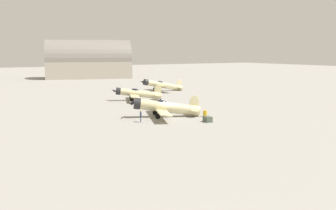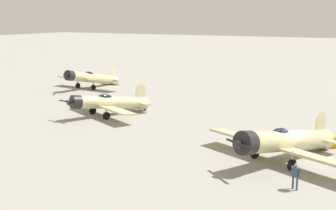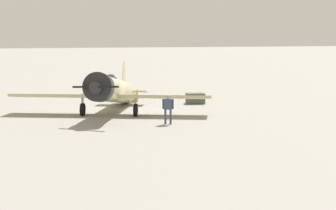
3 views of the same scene
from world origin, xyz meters
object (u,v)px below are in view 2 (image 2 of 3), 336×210
object	(u,v)px
ground_crew_mechanic	(295,174)
airplane_mid_apron	(108,103)
airplane_foreground	(284,141)
airplane_far_line	(91,78)
fuel_drum	(336,142)

from	to	relation	value
ground_crew_mechanic	airplane_mid_apron	bearing A→B (deg)	89.28
airplane_mid_apron	ground_crew_mechanic	bearing A→B (deg)	88.32
airplane_foreground	airplane_mid_apron	world-z (taller)	airplane_foreground
ground_crew_mechanic	airplane_foreground	bearing A→B (deg)	47.50
airplane_mid_apron	airplane_far_line	distance (m)	19.34
ground_crew_mechanic	airplane_far_line	bearing A→B (deg)	80.81
airplane_foreground	ground_crew_mechanic	distance (m)	5.58
airplane_far_line	ground_crew_mechanic	world-z (taller)	airplane_far_line
airplane_far_line	fuel_drum	bearing A→B (deg)	73.71
airplane_far_line	fuel_drum	world-z (taller)	airplane_far_line
airplane_foreground	airplane_far_line	xyz separation A→B (m)	(20.19, 33.77, -0.00)
airplane_far_line	ground_crew_mechanic	distance (m)	43.88
fuel_drum	airplane_mid_apron	bearing A→B (deg)	88.02
airplane_far_line	fuel_drum	size ratio (longest dim) A/B	13.28
airplane_foreground	airplane_far_line	bearing A→B (deg)	-97.19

